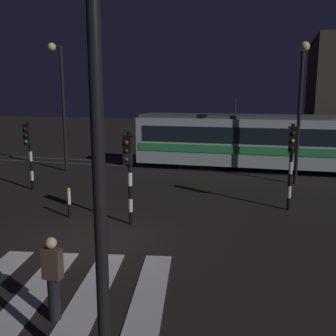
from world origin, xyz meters
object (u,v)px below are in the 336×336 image
Objects in this scene: traffic_light_corner_far_left at (29,146)px; tram at (277,141)px; traffic_light_corner_far_right at (292,154)px; street_lamp_trackside_left at (60,92)px; street_lamp_near_kerb at (87,86)px; pedestrian_waiting_at_kerb at (53,278)px; traffic_light_median_centre at (129,165)px; street_lamp_trackside_right at (301,96)px; bollard_island_edge at (69,203)px.

traffic_light_corner_far_left is 0.19× the size of tram.
traffic_light_corner_far_left is at bearing 178.85° from traffic_light_corner_far_right.
street_lamp_trackside_left is (-12.27, 4.64, 2.32)m from traffic_light_corner_far_right.
street_lamp_near_kerb is 0.43× the size of tram.
street_lamp_trackside_left is 15.88m from pedestrian_waiting_at_kerb.
pedestrian_waiting_at_kerb is (6.73, -9.08, -1.22)m from traffic_light_corner_far_left.
traffic_light_corner_far_left is at bearing -145.15° from tram.
traffic_light_corner_far_right is 6.17m from traffic_light_median_centre.
street_lamp_trackside_left is at bearing 179.96° from street_lamp_trackside_right.
traffic_light_median_centre is 2.85m from bollard_island_edge.
pedestrian_waiting_at_kerb is (-4.30, -16.76, -0.87)m from tram.
bollard_island_edge is (-8.16, -7.60, -3.75)m from street_lamp_trackside_right.
traffic_light_corner_far_left is 12.90m from street_lamp_trackside_right.
traffic_light_corner_far_left reaches higher than pedestrian_waiting_at_kerb.
tram is (11.02, 7.68, -0.35)m from traffic_light_corner_far_left.
pedestrian_waiting_at_kerb is (-5.20, -13.48, -3.43)m from street_lamp_trackside_right.
traffic_light_corner_far_right is 1.94× the size of pedestrian_waiting_at_kerb.
street_lamp_trackside_left is (-12.76, 0.01, 0.20)m from street_lamp_trackside_right.
pedestrian_waiting_at_kerb is at bearing 134.87° from street_lamp_near_kerb.
street_lamp_trackside_left is 12.61m from tram.
traffic_light_corner_far_left is 1.00× the size of traffic_light_median_centre.
street_lamp_trackside_left is at bearing 121.13° from bollard_island_edge.
pedestrian_waiting_at_kerb is at bearing -60.74° from street_lamp_trackside_left.
street_lamp_near_kerb is at bearing -97.80° from tram.
traffic_light_median_centre is 0.47× the size of street_lamp_trackside_right.
street_lamp_trackside_left is 4.15× the size of pedestrian_waiting_at_kerb.
traffic_light_corner_far_right is 0.47× the size of street_lamp_near_kerb.
street_lamp_trackside_right reaches higher than traffic_light_median_centre.
bollard_island_edge is (-7.67, -2.97, -1.63)m from traffic_light_corner_far_right.
tram is 13.14m from bollard_island_edge.
tram is at bearing 75.61° from pedestrian_waiting_at_kerb.
bollard_island_edge is at bearing -40.41° from traffic_light_corner_far_left.
pedestrian_waiting_at_kerb is (7.56, -13.49, -3.63)m from street_lamp_trackside_left.
bollard_island_edge is at bearing -158.80° from traffic_light_corner_far_right.
traffic_light_corner_far_right reaches higher than traffic_light_corner_far_left.
street_lamp_trackside_right is at bearing -0.04° from street_lamp_trackside_left.
traffic_light_corner_far_right is 10.11m from pedestrian_waiting_at_kerb.
street_lamp_near_kerb reaches higher than bollard_island_edge.
tram is at bearing 105.34° from street_lamp_trackside_right.
street_lamp_trackside_right reaches higher than tram.
traffic_light_corner_far_left is 13.44m from tram.
street_lamp_trackside_right is at bearing 20.24° from traffic_light_corner_far_left.
street_lamp_near_kerb is at bearing -58.30° from bollard_island_edge.
street_lamp_trackside_left reaches higher than street_lamp_trackside_right.
street_lamp_trackside_left is 17.88m from street_lamp_near_kerb.
traffic_light_corner_far_left is at bearing 150.96° from traffic_light_median_centre.
tram is (2.54, 18.53, -2.72)m from street_lamp_near_kerb.
pedestrian_waiting_at_kerb is at bearing -84.28° from traffic_light_median_centre.
bollard_island_edge is (4.60, -7.61, -3.95)m from street_lamp_trackside_left.
street_lamp_trackside_left is at bearing 131.78° from traffic_light_median_centre.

